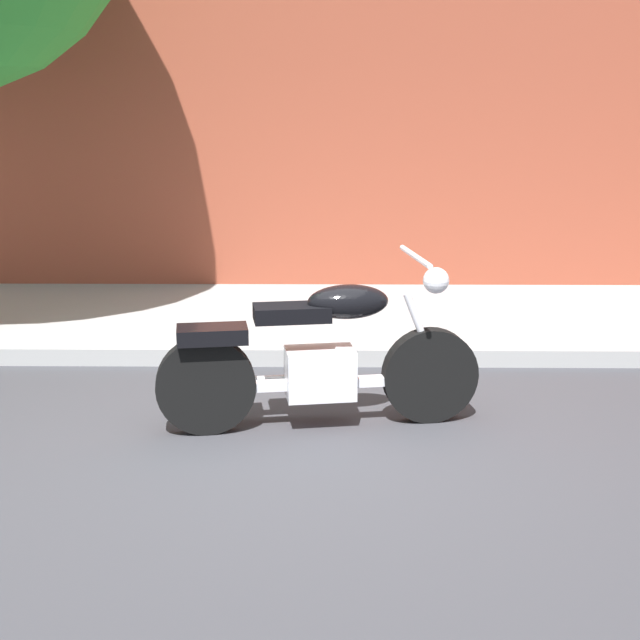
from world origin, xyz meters
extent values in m
plane|color=#38383D|center=(0.00, 0.00, 0.00)|extent=(60.00, 60.00, 0.00)
cube|color=#999999|center=(0.00, 2.88, 0.07)|extent=(21.54, 2.55, 0.14)
cylinder|color=black|center=(0.90, 0.42, 0.32)|extent=(0.64, 0.21, 0.63)
cylinder|color=black|center=(-0.55, 0.19, 0.32)|extent=(0.64, 0.21, 0.63)
cube|color=silver|center=(0.18, 0.31, 0.37)|extent=(0.48, 0.35, 0.32)
cube|color=silver|center=(0.18, 0.31, 0.30)|extent=(1.31, 0.29, 0.06)
ellipsoid|color=black|center=(0.35, 0.33, 0.83)|extent=(0.55, 0.34, 0.22)
cube|color=black|center=(0.00, 0.28, 0.77)|extent=(0.51, 0.31, 0.10)
cube|color=black|center=(-0.50, 0.20, 0.65)|extent=(0.47, 0.31, 0.10)
cylinder|color=silver|center=(0.84, 0.41, 0.60)|extent=(0.28, 0.09, 0.58)
cylinder|color=silver|center=(0.78, 0.40, 1.11)|extent=(0.15, 0.70, 0.04)
sphere|color=silver|center=(0.92, 0.43, 0.95)|extent=(0.17, 0.17, 0.17)
cylinder|color=silver|center=(-0.09, 0.42, 0.27)|extent=(0.80, 0.22, 0.09)
camera|label=1|loc=(0.24, -5.01, 2.07)|focal=48.53mm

